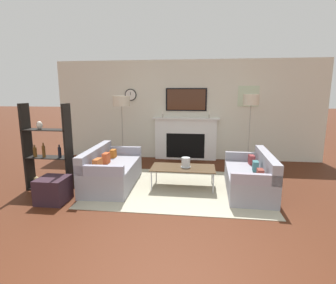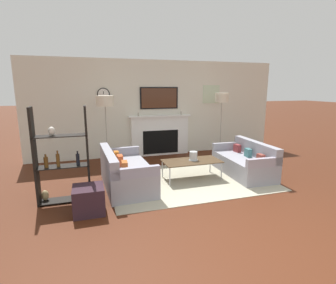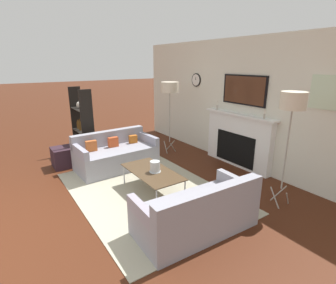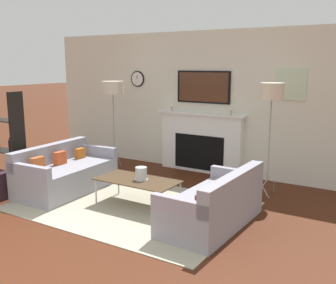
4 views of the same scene
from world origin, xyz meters
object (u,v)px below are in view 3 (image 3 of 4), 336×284
couch_left (116,155)px  hurricane_candle (155,167)px  coffee_table (152,172)px  shelf_unit (82,126)px  ottoman (64,157)px  floor_lamp_left (170,88)px  floor_lamp_right (293,103)px  couch_right (197,213)px

couch_left → hurricane_candle: (1.49, 0.09, 0.21)m
coffee_table → shelf_unit: shelf_unit is taller
couch_left → ottoman: bearing=-127.7°
shelf_unit → floor_lamp_left: bearing=64.6°
coffee_table → floor_lamp_left: floor_lamp_left is taller
coffee_table → floor_lamp_right: 2.45m
floor_lamp_right → shelf_unit: (-4.04, -1.90, -0.89)m
couch_right → hurricane_candle: size_ratio=8.45×
coffee_table → floor_lamp_right: (1.49, 1.49, 1.25)m
couch_left → couch_right: couch_left is taller
couch_left → couch_right: 2.71m
shelf_unit → ottoman: size_ratio=3.46×
floor_lamp_left → couch_left: bearing=-82.1°
hurricane_candle → coffee_table: bearing=-150.0°
hurricane_candle → floor_lamp_left: 2.51m
coffee_table → ottoman: (-2.14, -0.97, -0.17)m
couch_right → coffee_table: bearing=177.3°
couch_left → coffee_table: 1.44m
hurricane_candle → floor_lamp_right: bearing=45.6°
couch_left → hurricane_candle: bearing=3.5°
floor_lamp_right → hurricane_candle: bearing=-134.4°
hurricane_candle → couch_left: bearing=-176.5°
hurricane_candle → ottoman: (-2.19, -1.00, -0.28)m
couch_left → floor_lamp_left: floor_lamp_left is taller
coffee_table → ottoman: 2.36m
couch_right → floor_lamp_right: 2.08m
couch_right → couch_left: bearing=-180.0°
floor_lamp_left → coffee_table: bearing=-42.1°
couch_left → coffee_table: size_ratio=1.37×
coffee_table → hurricane_candle: 0.12m
hurricane_candle → floor_lamp_right: (1.44, 1.47, 1.15)m
couch_right → shelf_unit: 3.87m
couch_left → floor_lamp_right: floor_lamp_right is taller
hurricane_candle → floor_lamp_left: (-1.70, 1.47, 1.11)m
couch_left → couch_right: (2.71, 0.00, -0.02)m
couch_right → ottoman: size_ratio=3.48×
hurricane_candle → shelf_unit: (-2.60, -0.43, 0.26)m
couch_left → couch_right: size_ratio=1.02×
ottoman → hurricane_candle: bearing=24.5°
couch_right → ottoman: couch_right is taller
couch_left → shelf_unit: 1.26m
hurricane_candle → ottoman: bearing=-155.5°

